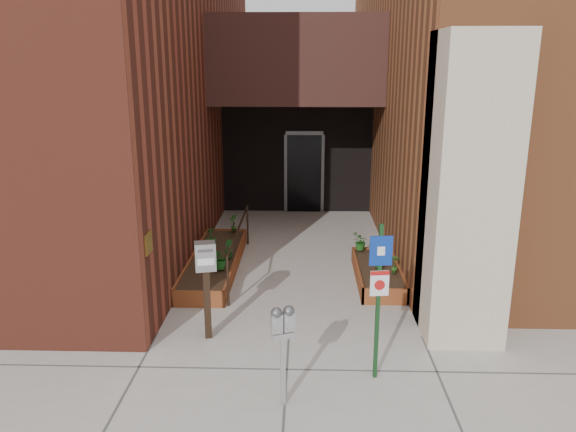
{
  "coord_description": "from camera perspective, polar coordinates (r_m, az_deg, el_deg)",
  "views": [
    {
      "loc": [
        0.22,
        -7.68,
        3.99
      ],
      "look_at": [
        -0.07,
        1.8,
        1.36
      ],
      "focal_mm": 35.0,
      "sensor_mm": 36.0,
      "label": 1
    }
  ],
  "objects": [
    {
      "name": "shrub_right_b",
      "position": [
        10.28,
        10.8,
        -4.8
      ],
      "size": [
        0.25,
        0.25,
        0.35
      ],
      "primitive_type": "imported",
      "rotation": [
        0.0,
        0.0,
        2.66
      ],
      "color": "#2B601B",
      "rests_on": "planter_right"
    },
    {
      "name": "shrub_left_d",
      "position": [
        12.58,
        -5.56,
        -0.7
      ],
      "size": [
        0.29,
        0.29,
        0.4
      ],
      "primitive_type": "imported",
      "rotation": [
        0.0,
        0.0,
        5.29
      ],
      "color": "#225418",
      "rests_on": "planter_left"
    },
    {
      "name": "shrub_right_a",
      "position": [
        10.5,
        9.22,
        -4.37
      ],
      "size": [
        0.24,
        0.24,
        0.32
      ],
      "primitive_type": "imported",
      "rotation": [
        0.0,
        0.0,
        1.17
      ],
      "color": "#1D5618",
      "rests_on": "planter_right"
    },
    {
      "name": "payment_dropbox",
      "position": [
        8.23,
        -8.35,
        -5.43
      ],
      "size": [
        0.34,
        0.28,
        1.49
      ],
      "color": "black",
      "rests_on": "ground"
    },
    {
      "name": "planter_left",
      "position": [
        11.22,
        -7.47,
        -4.77
      ],
      "size": [
        0.9,
        3.6,
        0.3
      ],
      "color": "maroon",
      "rests_on": "ground"
    },
    {
      "name": "shrub_left_a",
      "position": [
        10.38,
        -6.88,
        -4.27
      ],
      "size": [
        0.51,
        0.51,
        0.4
      ],
      "primitive_type": "imported",
      "rotation": [
        0.0,
        0.0,
        0.65
      ],
      "color": "#185519",
      "rests_on": "planter_left"
    },
    {
      "name": "parking_meter",
      "position": [
        6.62,
        -0.55,
        -11.48
      ],
      "size": [
        0.3,
        0.2,
        1.28
      ],
      "color": "#ADADB0",
      "rests_on": "ground"
    },
    {
      "name": "sign_post",
      "position": [
        7.13,
        9.23,
        -7.05
      ],
      "size": [
        0.28,
        0.08,
        2.08
      ],
      "color": "#153C1A",
      "rests_on": "ground"
    },
    {
      "name": "shrub_left_b",
      "position": [
        10.97,
        -6.05,
        -3.32
      ],
      "size": [
        0.26,
        0.26,
        0.34
      ],
      "primitive_type": "imported",
      "rotation": [
        0.0,
        0.0,
        2.1
      ],
      "color": "#18561B",
      "rests_on": "planter_left"
    },
    {
      "name": "ground",
      "position": [
        8.66,
        0.09,
        -11.95
      ],
      "size": [
        80.0,
        80.0,
        0.0
      ],
      "primitive_type": "plane",
      "color": "#9E9991",
      "rests_on": "ground"
    },
    {
      "name": "architecture",
      "position": [
        14.62,
        0.18,
        19.36
      ],
      "size": [
        20.0,
        14.6,
        10.0
      ],
      "color": "maroon",
      "rests_on": "ground"
    },
    {
      "name": "handrail",
      "position": [
        10.9,
        -5.02,
        -1.88
      ],
      "size": [
        0.04,
        3.34,
        0.9
      ],
      "color": "black",
      "rests_on": "ground"
    },
    {
      "name": "planter_right",
      "position": [
        10.7,
        9.09,
        -5.86
      ],
      "size": [
        0.8,
        2.2,
        0.3
      ],
      "color": "maroon",
      "rests_on": "ground"
    },
    {
      "name": "shrub_right_c",
      "position": [
        11.4,
        7.36,
        -2.6
      ],
      "size": [
        0.44,
        0.44,
        0.35
      ],
      "primitive_type": "imported",
      "rotation": [
        0.0,
        0.0,
        4.17
      ],
      "color": "#1D5819",
      "rests_on": "planter_right"
    },
    {
      "name": "shrub_left_c",
      "position": [
        11.61,
        -7.81,
        -2.13
      ],
      "size": [
        0.32,
        0.32,
        0.41
      ],
      "primitive_type": "imported",
      "rotation": [
        0.0,
        0.0,
        3.87
      ],
      "color": "#225217",
      "rests_on": "planter_left"
    }
  ]
}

